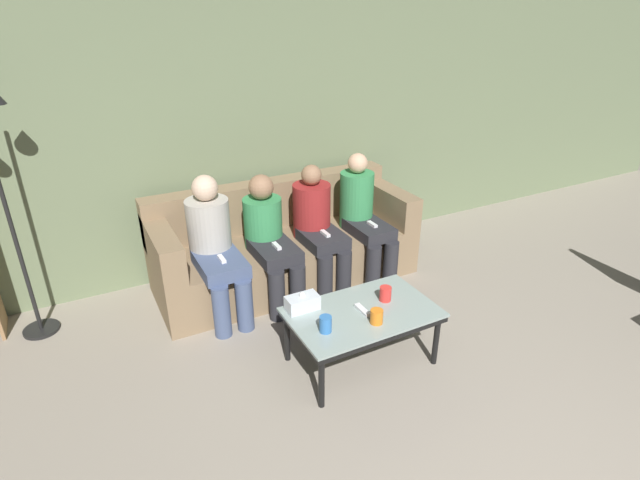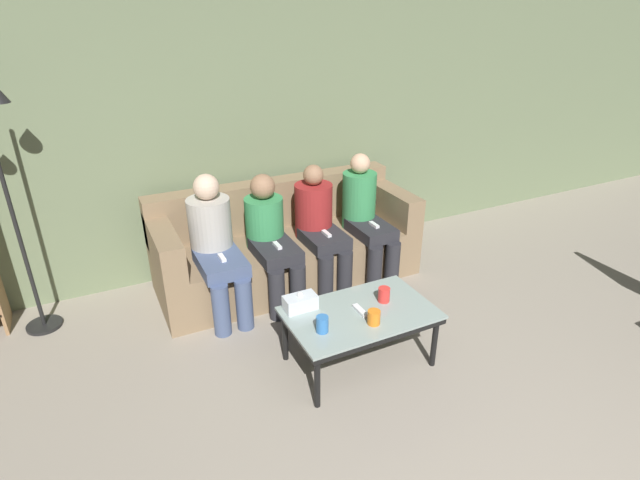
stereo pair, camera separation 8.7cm
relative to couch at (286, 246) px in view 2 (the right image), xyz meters
name	(u,v)px [view 2 (the right image)]	position (x,y,z in m)	size (l,w,h in m)	color
wall_back	(261,125)	(0.00, 0.50, 0.98)	(12.00, 0.06, 2.60)	#707F5B
couch	(286,246)	(0.00, 0.00, 0.00)	(2.27, 0.85, 0.85)	#897051
coffee_table	(360,317)	(-0.01, -1.33, 0.06)	(0.99, 0.61, 0.42)	#8C9E99
cup_near_left	(374,317)	(-0.01, -1.48, 0.15)	(0.08, 0.08, 0.10)	orange
cup_near_right	(322,324)	(-0.34, -1.41, 0.16)	(0.08, 0.08, 0.11)	#3372BF
cup_far_center	(384,295)	(0.20, -1.28, 0.15)	(0.08, 0.08, 0.10)	red
tissue_box	(300,302)	(-0.36, -1.12, 0.15)	(0.22, 0.12, 0.13)	silver
game_remote	(360,310)	(-0.01, -1.33, 0.11)	(0.04, 0.15, 0.02)	white
standing_lamp	(9,190)	(-1.98, 0.13, 0.80)	(0.31, 0.26, 1.82)	black
seated_person_left_end	(215,242)	(-0.68, -0.22, 0.28)	(0.34, 0.71, 1.11)	#47567A
seated_person_mid_left	(270,236)	(-0.23, -0.23, 0.24)	(0.32, 0.69, 1.05)	#28282D
seated_person_mid_right	(319,224)	(0.23, -0.21, 0.25)	(0.33, 0.64, 1.06)	#28282D
seated_person_right_end	(365,215)	(0.68, -0.23, 0.26)	(0.31, 0.67, 1.10)	#28282D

